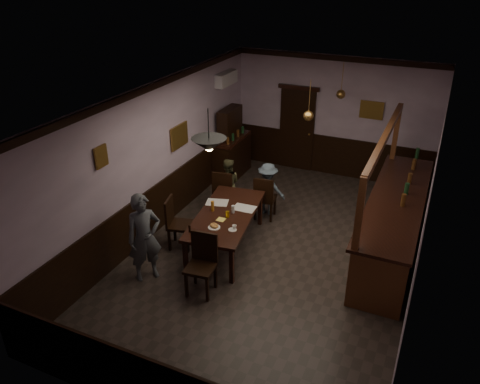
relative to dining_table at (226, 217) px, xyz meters
The scene contains 31 objects.
room 1.24m from the dining_table, 14.52° to the left, with size 5.01×8.01×3.01m.
dining_table is the anchor object (origin of this frame).
chair_far_left 1.35m from the dining_table, 117.88° to the left, with size 0.51×0.51×1.02m.
chair_far_right 1.35m from the dining_table, 78.95° to the left, with size 0.48×0.48×0.98m.
chair_near 1.32m from the dining_table, 81.45° to the right, with size 0.50×0.50×1.05m.
chair_side 0.97m from the dining_table, 158.95° to the right, with size 0.54×0.54×1.02m.
person_standing 1.64m from the dining_table, 121.62° to the right, with size 0.58×0.38×1.60m, color #50555B.
person_seated_left 1.62m from the dining_table, 114.60° to the left, with size 0.57×0.44×1.16m, color brown.
person_seated_right 1.62m from the dining_table, 82.22° to the left, with size 0.75×0.43×1.16m, color slate.
newspaper_left 0.47m from the dining_table, 137.28° to the left, with size 0.42×0.30×0.01m, color silver.
newspaper_right 0.41m from the dining_table, 54.43° to the left, with size 0.42×0.30×0.01m, color silver.
napkin 0.25m from the dining_table, 86.04° to the right, with size 0.15×0.15×0.00m, color #F2DB59.
saucer 0.61m from the dining_table, 53.03° to the right, with size 0.15×0.15×0.01m, color white.
coffee_cup 0.60m from the dining_table, 49.50° to the right, with size 0.08×0.08×0.07m, color white.
pastry_plate 0.55m from the dining_table, 86.51° to the right, with size 0.22×0.22×0.01m, color white.
pastry_ring_a 0.53m from the dining_table, 89.06° to the right, with size 0.13×0.13×0.04m, color #C68C47.
pastry_ring_b 0.55m from the dining_table, 84.90° to the right, with size 0.13×0.13×0.04m, color #C68C47.
soda_can 0.19m from the dining_table, 51.72° to the right, with size 0.07×0.07×0.12m, color gold.
beer_glass 0.32m from the dining_table, behind, with size 0.06×0.06×0.20m, color #BF721E.
water_glass 0.20m from the dining_table, 38.27° to the left, with size 0.06×0.06×0.15m, color silver.
pepper_mill 0.90m from the dining_table, 108.94° to the right, with size 0.04×0.04×0.14m, color black.
sideboard 3.30m from the dining_table, 113.38° to the left, with size 0.48×1.34×1.77m.
bar_counter 3.16m from the dining_table, 23.57° to the left, with size 0.96×4.12×2.31m.
door_back 4.20m from the dining_table, 90.00° to the left, with size 0.90×0.06×2.10m, color black.
ac_unit 3.89m from the dining_table, 115.28° to the left, with size 0.20×0.85×0.30m.
picture_left_small 2.54m from the dining_table, 138.78° to the right, with size 0.04×0.28×0.36m.
picture_left_large 2.13m from the dining_table, 146.48° to the left, with size 0.04×0.62×0.48m.
picture_back 4.70m from the dining_table, 66.77° to the left, with size 0.55×0.04×0.42m.
pendant_iron 1.91m from the dining_table, 81.59° to the right, with size 0.56×0.56×0.69m.
pendant_brass_mid 2.50m from the dining_table, 58.39° to the left, with size 0.20×0.20×0.81m.
pendant_brass_far 3.98m from the dining_table, 70.71° to the left, with size 0.20×0.20×0.81m.
Camera 1 is at (2.47, -7.05, 5.06)m, focal length 35.00 mm.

